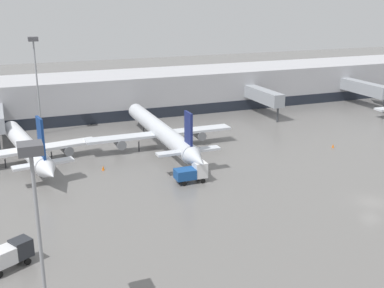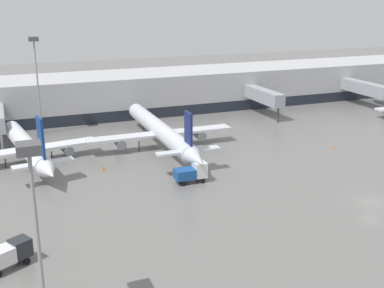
% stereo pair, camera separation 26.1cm
% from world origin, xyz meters
% --- Properties ---
extents(ground_plane, '(320.00, 320.00, 0.00)m').
position_xyz_m(ground_plane, '(0.00, 0.00, 0.00)').
color(ground_plane, slate).
extents(terminal_building, '(160.00, 31.10, 9.00)m').
position_xyz_m(terminal_building, '(0.03, 61.79, 4.50)').
color(terminal_building, '#B2B2B7').
rests_on(terminal_building, ground_plane).
extents(parked_jet_0, '(22.89, 31.85, 9.85)m').
position_xyz_m(parked_jet_0, '(-40.99, 33.02, 2.71)').
color(parked_jet_0, silver).
rests_on(parked_jet_0, ground_plane).
extents(parked_jet_2, '(26.46, 39.28, 9.54)m').
position_xyz_m(parked_jet_2, '(-18.45, 32.96, 3.13)').
color(parked_jet_2, silver).
rests_on(parked_jet_2, ground_plane).
extents(service_truck_0, '(4.65, 2.26, 2.92)m').
position_xyz_m(service_truck_0, '(-19.39, 15.45, 1.56)').
color(service_truck_0, '#19478C').
rests_on(service_truck_0, ground_plane).
extents(service_truck_1, '(5.18, 3.95, 2.57)m').
position_xyz_m(service_truck_1, '(-44.94, 0.62, 1.52)').
color(service_truck_1, silver).
rests_on(service_truck_1, ground_plane).
extents(traffic_cone_0, '(0.43, 0.43, 0.64)m').
position_xyz_m(traffic_cone_0, '(10.28, 21.66, 0.32)').
color(traffic_cone_0, orange).
rests_on(traffic_cone_0, ground_plane).
extents(traffic_cone_1, '(0.47, 0.47, 0.74)m').
position_xyz_m(traffic_cone_1, '(-30.43, 25.23, 0.37)').
color(traffic_cone_1, orange).
rests_on(traffic_cone_1, ground_plane).
extents(apron_light_mast_0, '(1.80, 1.80, 18.73)m').
position_xyz_m(apron_light_mast_0, '(-37.37, 50.47, 14.73)').
color(apron_light_mast_0, gray).
rests_on(apron_light_mast_0, ground_plane).
extents(apron_light_mast_3, '(1.80, 1.80, 15.64)m').
position_xyz_m(apron_light_mast_3, '(-42.23, -9.63, 12.58)').
color(apron_light_mast_3, gray).
rests_on(apron_light_mast_3, ground_plane).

